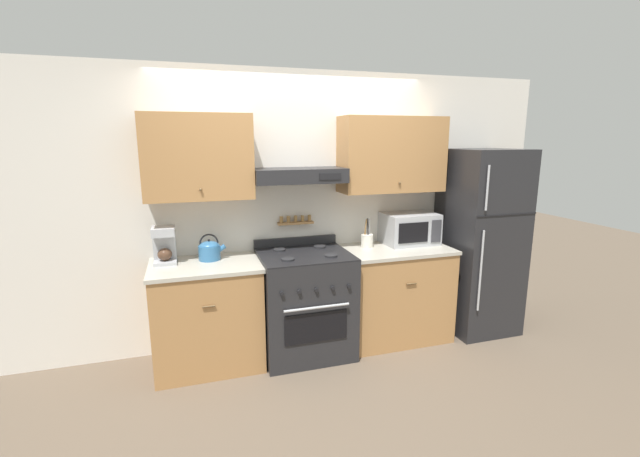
{
  "coord_description": "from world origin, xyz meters",
  "views": [
    {
      "loc": [
        -0.97,
        -3.23,
        1.94
      ],
      "look_at": [
        0.14,
        0.27,
        1.16
      ],
      "focal_mm": 24.0,
      "sensor_mm": 36.0,
      "label": 1
    }
  ],
  "objects_px": {
    "coffee_maker": "(164,245)",
    "utensil_crock": "(367,240)",
    "microwave": "(409,228)",
    "refrigerator": "(480,241)",
    "tea_kettle": "(210,250)",
    "stove_range": "(305,303)"
  },
  "relations": [
    {
      "from": "stove_range",
      "to": "utensil_crock",
      "type": "relative_size",
      "value": 3.64
    },
    {
      "from": "tea_kettle",
      "to": "utensil_crock",
      "type": "distance_m",
      "value": 1.47
    },
    {
      "from": "stove_range",
      "to": "tea_kettle",
      "type": "xyz_separation_m",
      "value": [
        -0.81,
        0.15,
        0.53
      ]
    },
    {
      "from": "tea_kettle",
      "to": "utensil_crock",
      "type": "xyz_separation_m",
      "value": [
        1.47,
        0.0,
        -0.02
      ]
    },
    {
      "from": "tea_kettle",
      "to": "utensil_crock",
      "type": "bearing_deg",
      "value": 0.0
    },
    {
      "from": "stove_range",
      "to": "coffee_maker",
      "type": "height_order",
      "value": "coffee_maker"
    },
    {
      "from": "refrigerator",
      "to": "tea_kettle",
      "type": "xyz_separation_m",
      "value": [
        -2.65,
        0.15,
        0.08
      ]
    },
    {
      "from": "stove_range",
      "to": "tea_kettle",
      "type": "bearing_deg",
      "value": 169.59
    },
    {
      "from": "microwave",
      "to": "utensil_crock",
      "type": "xyz_separation_m",
      "value": [
        -0.46,
        -0.02,
        -0.08
      ]
    },
    {
      "from": "refrigerator",
      "to": "coffee_maker",
      "type": "distance_m",
      "value": 3.02
    },
    {
      "from": "refrigerator",
      "to": "tea_kettle",
      "type": "distance_m",
      "value": 2.65
    },
    {
      "from": "stove_range",
      "to": "utensil_crock",
      "type": "xyz_separation_m",
      "value": [
        0.66,
        0.15,
        0.51
      ]
    },
    {
      "from": "microwave",
      "to": "refrigerator",
      "type": "bearing_deg",
      "value": -13.34
    },
    {
      "from": "stove_range",
      "to": "coffee_maker",
      "type": "distance_m",
      "value": 1.32
    },
    {
      "from": "microwave",
      "to": "stove_range",
      "type": "bearing_deg",
      "value": -171.61
    },
    {
      "from": "refrigerator",
      "to": "coffee_maker",
      "type": "height_order",
      "value": "refrigerator"
    },
    {
      "from": "coffee_maker",
      "to": "microwave",
      "type": "height_order",
      "value": "coffee_maker"
    },
    {
      "from": "refrigerator",
      "to": "utensil_crock",
      "type": "relative_size",
      "value": 6.58
    },
    {
      "from": "coffee_maker",
      "to": "microwave",
      "type": "distance_m",
      "value": 2.29
    },
    {
      "from": "stove_range",
      "to": "refrigerator",
      "type": "bearing_deg",
      "value": -0.12
    },
    {
      "from": "coffee_maker",
      "to": "utensil_crock",
      "type": "height_order",
      "value": "coffee_maker"
    },
    {
      "from": "utensil_crock",
      "to": "stove_range",
      "type": "bearing_deg",
      "value": -167.44
    }
  ]
}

